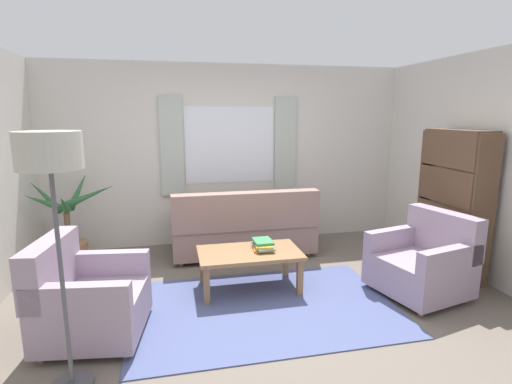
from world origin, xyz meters
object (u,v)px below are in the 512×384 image
Objects in this scene: armchair_left at (86,298)px; standing_lamp at (51,170)px; bookshelf at (452,201)px; book_stack_on_table at (263,245)px; potted_plant at (69,234)px; coffee_table at (249,256)px; armchair_right at (424,262)px; couch at (244,229)px.

armchair_left is 0.53× the size of standing_lamp.
bookshelf is (3.95, 0.56, 0.53)m from armchair_left.
potted_plant is at bearing 152.31° from book_stack_on_table.
armchair_right is at bearing -15.60° from coffee_table.
coffee_table is 3.19× the size of book_stack_on_table.
couch is 1.10× the size of bookshelf.
book_stack_on_table is at bearing -121.79° from armchair_right.
bookshelf is at bearing -2.51° from book_stack_on_table.
potted_plant is at bearing 24.41° from armchair_left.
armchair_left is 0.82× the size of potted_plant.
armchair_right is at bearing -18.43° from book_stack_on_table.
armchair_right is 4.24m from potted_plant.
armchair_left is 0.86× the size of coffee_table.
book_stack_on_table is 0.30× the size of potted_plant.
armchair_left is at bearing -158.86° from book_stack_on_table.
coffee_table is at bearing 39.53° from standing_lamp.
armchair_left is 1.36m from standing_lamp.
armchair_left is 0.94× the size of armchair_right.
armchair_left is 2.74× the size of book_stack_on_table.
coffee_table is (-1.78, 0.50, 0.03)m from armchair_right.
armchair_right is at bearing -23.98° from potted_plant.
book_stack_on_table is at bearing -61.07° from armchair_left.
potted_plant reaches higher than couch.
standing_lamp is at bearing -142.38° from book_stack_on_table.
standing_lamp reaches higher than book_stack_on_table.
coffee_table is at bearing -30.36° from potted_plant.
couch is 2.01× the size of armchair_left.
armchair_left is 1.92m from potted_plant.
coffee_table is at bearing -118.96° from armchair_right.
armchair_left is 0.55× the size of bookshelf.
armchair_right is 0.56× the size of standing_lamp.
armchair_left is at bearing -158.18° from coffee_table.
coffee_table is 2.31m from standing_lamp.
couch reaches higher than armchair_left.
armchair_right is 1.85m from coffee_table.
couch reaches higher than book_stack_on_table.
couch is at bearing -36.85° from armchair_left.
armchair_left is 1.66m from coffee_table.
couch is at bearing -3.57° from potted_plant.
potted_plant is (-0.55, 1.84, 0.04)m from armchair_left.
potted_plant is 0.64× the size of standing_lamp.
bookshelf reaches higher than armchair_left.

